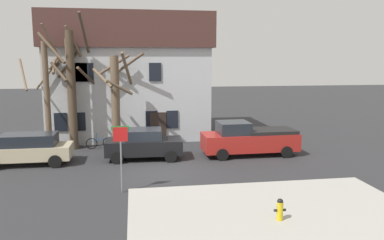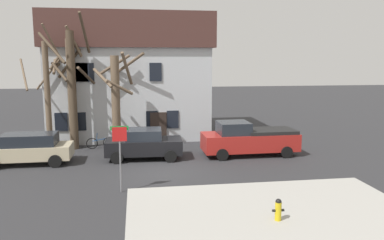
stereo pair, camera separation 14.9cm
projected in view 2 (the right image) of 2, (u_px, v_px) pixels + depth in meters
name	position (u px, v px, depth m)	size (l,w,h in m)	color
ground_plane	(163.00, 172.00, 19.22)	(120.00, 120.00, 0.00)	#2D2D30
sidewalk_slab	(269.00, 210.00, 14.19)	(10.54, 6.00, 0.12)	#A8A59E
building_main	(130.00, 75.00, 28.20)	(11.55, 7.13, 8.77)	silver
tree_bare_near	(47.00, 92.00, 23.40)	(2.76, 2.51, 7.69)	brown
tree_bare_mid	(71.00, 89.00, 24.18)	(2.13, 2.39, 7.67)	brown
tree_bare_far	(72.00, 85.00, 23.53)	(3.25, 2.84, 8.40)	#4C3D2D
tree_bare_end	(116.00, 97.00, 23.59)	(3.22, 3.23, 6.08)	brown
car_beige_wagon	(29.00, 148.00, 20.50)	(4.53, 2.03, 1.67)	#C6B793
car_black_sedan	(144.00, 144.00, 21.64)	(4.36, 2.26, 1.72)	black
pickup_truck_red	(249.00, 139.00, 22.45)	(5.61, 2.28, 2.02)	#AD231E
fire_hydrant	(278.00, 209.00, 13.07)	(0.42, 0.22, 0.77)	gold
street_sign_pole	(120.00, 146.00, 15.95)	(0.76, 0.07, 2.87)	slate
bicycle_leaning	(100.00, 143.00, 24.21)	(1.74, 0.25, 1.03)	black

